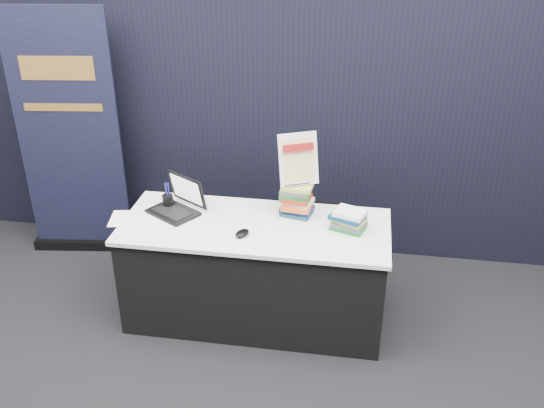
{
  "coord_description": "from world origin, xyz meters",
  "views": [
    {
      "loc": [
        0.67,
        -2.92,
        2.75
      ],
      "look_at": [
        0.12,
        0.55,
        0.92
      ],
      "focal_mm": 40.0,
      "sensor_mm": 36.0,
      "label": 1
    }
  ],
  "objects_px": {
    "display_table": "(255,271)",
    "pullup_banner": "(71,151)",
    "book_stack_short": "(348,220)",
    "stacking_chair": "(316,205)",
    "info_sign": "(298,160)",
    "laptop": "(174,203)",
    "book_stack_tall": "(297,200)"
  },
  "relations": [
    {
      "from": "book_stack_short",
      "to": "stacking_chair",
      "type": "distance_m",
      "value": 0.98
    },
    {
      "from": "info_sign",
      "to": "display_table",
      "type": "bearing_deg",
      "value": -163.26
    },
    {
      "from": "laptop",
      "to": "stacking_chair",
      "type": "relative_size",
      "value": 0.49
    },
    {
      "from": "laptop",
      "to": "pullup_banner",
      "type": "xyz_separation_m",
      "value": [
        -1.03,
        0.58,
        0.09
      ]
    },
    {
      "from": "stacking_chair",
      "to": "pullup_banner",
      "type": "bearing_deg",
      "value": -173.77
    },
    {
      "from": "info_sign",
      "to": "pullup_banner",
      "type": "bearing_deg",
      "value": 141.65
    },
    {
      "from": "book_stack_short",
      "to": "info_sign",
      "type": "xyz_separation_m",
      "value": [
        -0.36,
        0.2,
        0.32
      ]
    },
    {
      "from": "book_stack_short",
      "to": "book_stack_tall",
      "type": "bearing_deg",
      "value": 155.26
    },
    {
      "from": "display_table",
      "to": "pullup_banner",
      "type": "relative_size",
      "value": 0.89
    },
    {
      "from": "display_table",
      "to": "pullup_banner",
      "type": "bearing_deg",
      "value": 156.84
    },
    {
      "from": "book_stack_short",
      "to": "stacking_chair",
      "type": "relative_size",
      "value": 0.29
    },
    {
      "from": "book_stack_short",
      "to": "pullup_banner",
      "type": "bearing_deg",
      "value": 163.52
    },
    {
      "from": "info_sign",
      "to": "stacking_chair",
      "type": "xyz_separation_m",
      "value": [
        0.08,
        0.67,
        -0.68
      ]
    },
    {
      "from": "laptop",
      "to": "stacking_chair",
      "type": "xyz_separation_m",
      "value": [
        0.93,
        0.79,
        -0.34
      ]
    },
    {
      "from": "pullup_banner",
      "to": "stacking_chair",
      "type": "height_order",
      "value": "pullup_banner"
    },
    {
      "from": "book_stack_short",
      "to": "stacking_chair",
      "type": "bearing_deg",
      "value": 107.89
    },
    {
      "from": "book_stack_short",
      "to": "info_sign",
      "type": "bearing_deg",
      "value": 151.37
    },
    {
      "from": "book_stack_tall",
      "to": "stacking_chair",
      "type": "height_order",
      "value": "book_stack_tall"
    },
    {
      "from": "display_table",
      "to": "book_stack_short",
      "type": "xyz_separation_m",
      "value": [
        0.62,
        0.03,
        0.45
      ]
    },
    {
      "from": "info_sign",
      "to": "stacking_chair",
      "type": "bearing_deg",
      "value": 58.71
    },
    {
      "from": "display_table",
      "to": "book_stack_short",
      "type": "height_order",
      "value": "book_stack_short"
    },
    {
      "from": "display_table",
      "to": "stacking_chair",
      "type": "relative_size",
      "value": 2.14
    },
    {
      "from": "info_sign",
      "to": "book_stack_tall",
      "type": "bearing_deg",
      "value": -114.43
    },
    {
      "from": "laptop",
      "to": "pullup_banner",
      "type": "height_order",
      "value": "pullup_banner"
    },
    {
      "from": "book_stack_tall",
      "to": "laptop",
      "type": "bearing_deg",
      "value": -173.88
    },
    {
      "from": "book_stack_tall",
      "to": "stacking_chair",
      "type": "bearing_deg",
      "value": 83.44
    },
    {
      "from": "laptop",
      "to": "book_stack_short",
      "type": "bearing_deg",
      "value": 28.05
    },
    {
      "from": "laptop",
      "to": "stacking_chair",
      "type": "height_order",
      "value": "laptop"
    },
    {
      "from": "display_table",
      "to": "book_stack_short",
      "type": "relative_size",
      "value": 7.45
    },
    {
      "from": "pullup_banner",
      "to": "book_stack_tall",
      "type": "bearing_deg",
      "value": -22.37
    },
    {
      "from": "pullup_banner",
      "to": "laptop",
      "type": "bearing_deg",
      "value": -37.27
    },
    {
      "from": "book_stack_short",
      "to": "display_table",
      "type": "bearing_deg",
      "value": -177.25
    }
  ]
}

